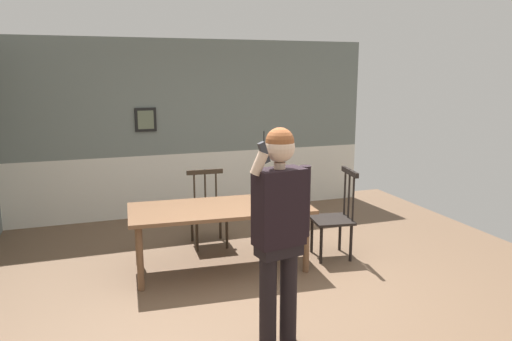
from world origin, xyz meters
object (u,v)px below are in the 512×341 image
at_px(chair_by_doorway, 335,217).
at_px(person_figure, 280,222).
at_px(chair_near_window, 208,209).
at_px(dining_table, 220,213).

height_order(chair_by_doorway, person_figure, person_figure).
xyz_separation_m(chair_by_doorway, person_figure, (-1.34, -1.56, 0.54)).
bearing_deg(chair_by_doorway, person_figure, 147.82).
bearing_deg(chair_near_window, chair_by_doorway, 147.61).
bearing_deg(person_figure, chair_by_doorway, -140.58).
relative_size(chair_near_window, person_figure, 0.53).
bearing_deg(person_figure, dining_table, -98.33).
relative_size(chair_near_window, chair_by_doorway, 0.89).
height_order(chair_near_window, person_figure, person_figure).
height_order(dining_table, chair_near_window, chair_near_window).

